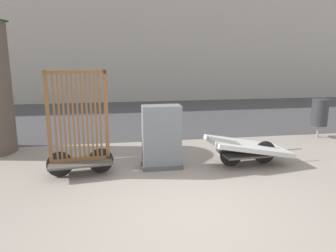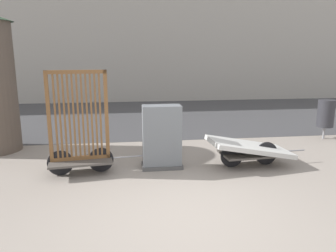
# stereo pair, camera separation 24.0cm
# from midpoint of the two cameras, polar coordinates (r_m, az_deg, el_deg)

# --- Properties ---
(ground_plane) EXTENTS (60.00, 60.00, 0.00)m
(ground_plane) POSITION_cam_midpoint_polar(r_m,az_deg,el_deg) (5.06, 2.58, -15.23)
(ground_plane) COLOR gray
(road_strip) EXTENTS (56.00, 7.77, 0.01)m
(road_strip) POSITION_cam_midpoint_polar(r_m,az_deg,el_deg) (12.82, -5.20, 1.81)
(road_strip) COLOR #424244
(road_strip) RESTS_ON ground_plane
(bike_cart_with_bedframe) EXTENTS (1.94, 0.86, 2.06)m
(bike_cart_with_bedframe) POSITION_cam_midpoint_polar(r_m,az_deg,el_deg) (6.63, -16.17, -2.01)
(bike_cart_with_bedframe) COLOR #4C4742
(bike_cart_with_bedframe) RESTS_ON ground_plane
(bike_cart_with_mattress) EXTENTS (2.20, 1.02, 0.63)m
(bike_cart_with_mattress) POSITION_cam_midpoint_polar(r_m,az_deg,el_deg) (7.22, 12.94, -3.73)
(bike_cart_with_mattress) COLOR #4C4742
(bike_cart_with_mattress) RESTS_ON ground_plane
(utility_cabinet) EXTENTS (0.85, 0.46, 1.33)m
(utility_cabinet) POSITION_cam_midpoint_polar(r_m,az_deg,el_deg) (6.81, -2.13, -2.29)
(utility_cabinet) COLOR #4C4C4C
(utility_cabinet) RESTS_ON ground_plane
(trash_bin) EXTENTS (0.45, 0.45, 1.11)m
(trash_bin) POSITION_cam_midpoint_polar(r_m,az_deg,el_deg) (10.22, 24.30, 2.15)
(trash_bin) COLOR gray
(trash_bin) RESTS_ON ground_plane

